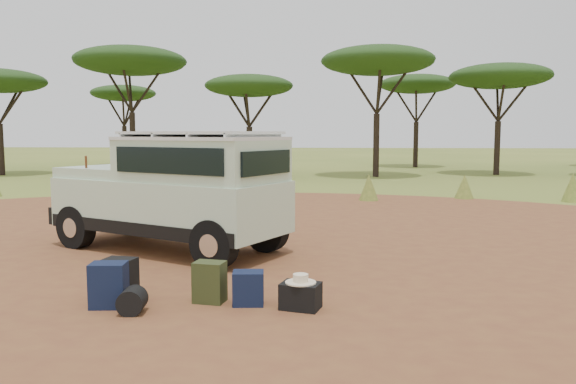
# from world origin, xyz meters

# --- Properties ---
(ground) EXTENTS (140.00, 140.00, 0.00)m
(ground) POSITION_xyz_m (0.00, 0.00, 0.00)
(ground) COLOR #586925
(ground) RESTS_ON ground
(dirt_clearing) EXTENTS (23.00, 23.00, 0.01)m
(dirt_clearing) POSITION_xyz_m (0.00, 0.00, 0.00)
(dirt_clearing) COLOR brown
(dirt_clearing) RESTS_ON ground
(grass_fringe) EXTENTS (36.60, 1.60, 0.90)m
(grass_fringe) POSITION_xyz_m (0.12, 8.67, 0.40)
(grass_fringe) COLOR #586925
(grass_fringe) RESTS_ON ground
(acacia_treeline) EXTENTS (46.70, 13.20, 6.26)m
(acacia_treeline) POSITION_xyz_m (0.75, 19.81, 4.87)
(acacia_treeline) COLOR black
(acacia_treeline) RESTS_ON ground
(safari_vehicle) EXTENTS (4.49, 3.35, 2.06)m
(safari_vehicle) POSITION_xyz_m (-0.85, 0.82, 0.99)
(safari_vehicle) COLOR beige
(safari_vehicle) RESTS_ON ground
(walking_staff) EXTENTS (0.24, 0.50, 1.64)m
(walking_staff) POSITION_xyz_m (-2.54, 1.13, 0.82)
(walking_staff) COLOR brown
(walking_staff) RESTS_ON ground
(backpack_black) EXTENTS (0.41, 0.33, 0.51)m
(backpack_black) POSITION_xyz_m (-0.77, -2.03, 0.25)
(backpack_black) COLOR black
(backpack_black) RESTS_ON ground
(backpack_navy) EXTENTS (0.43, 0.33, 0.53)m
(backpack_navy) POSITION_xyz_m (-0.78, -2.37, 0.27)
(backpack_navy) COLOR #121C39
(backpack_navy) RESTS_ON ground
(backpack_olive) EXTENTS (0.40, 0.32, 0.50)m
(backpack_olive) POSITION_xyz_m (0.35, -2.09, 0.25)
(backpack_olive) COLOR #313D1C
(backpack_olive) RESTS_ON ground
(duffel_navy) EXTENTS (0.39, 0.31, 0.41)m
(duffel_navy) POSITION_xyz_m (0.83, -2.16, 0.20)
(duffel_navy) COLOR #121C39
(duffel_navy) RESTS_ON ground
(hard_case) EXTENTS (0.51, 0.42, 0.31)m
(hard_case) POSITION_xyz_m (1.46, -2.27, 0.16)
(hard_case) COLOR black
(hard_case) RESTS_ON ground
(stuff_sack) EXTENTS (0.32, 0.32, 0.30)m
(stuff_sack) POSITION_xyz_m (-0.43, -2.57, 0.15)
(stuff_sack) COLOR black
(stuff_sack) RESTS_ON ground
(safari_hat) EXTENTS (0.36, 0.36, 0.10)m
(safari_hat) POSITION_xyz_m (1.46, -2.27, 0.35)
(safari_hat) COLOR beige
(safari_hat) RESTS_ON hard_case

